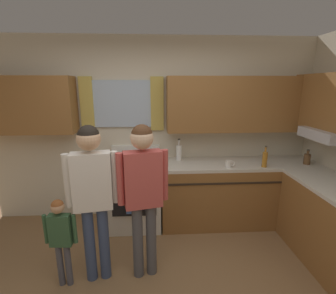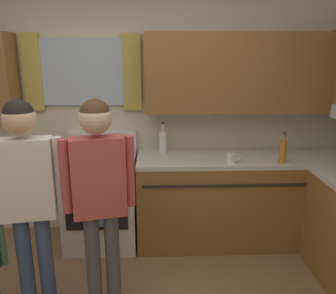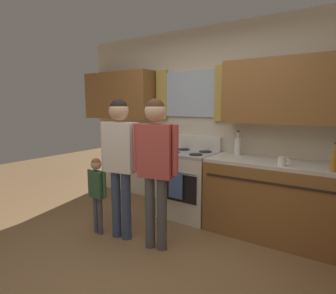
# 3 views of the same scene
# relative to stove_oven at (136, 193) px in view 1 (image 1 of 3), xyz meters

# --- Properties ---
(back_wall_unit) EXTENTS (4.60, 0.42, 2.60)m
(back_wall_unit) POSITION_rel_stove_oven_xyz_m (0.29, 0.27, 0.99)
(back_wall_unit) COLOR beige
(back_wall_unit) RESTS_ON ground
(kitchen_counter_run) EXTENTS (2.17, 1.86, 0.90)m
(kitchen_counter_run) POSITION_rel_stove_oven_xyz_m (1.73, -0.34, -0.02)
(kitchen_counter_run) COLOR brown
(kitchen_counter_run) RESTS_ON ground
(stove_oven) EXTENTS (0.69, 0.67, 1.10)m
(stove_oven) POSITION_rel_stove_oven_xyz_m (0.00, 0.00, 0.00)
(stove_oven) COLOR silver
(stove_oven) RESTS_ON ground
(bottle_milk_white) EXTENTS (0.08, 0.08, 0.31)m
(bottle_milk_white) POSITION_rel_stove_oven_xyz_m (0.62, 0.15, 0.55)
(bottle_milk_white) COLOR white
(bottle_milk_white) RESTS_ON kitchen_counter_run
(bottle_oil_amber) EXTENTS (0.06, 0.06, 0.29)m
(bottle_oil_amber) POSITION_rel_stove_oven_xyz_m (1.71, -0.22, 0.54)
(bottle_oil_amber) COLOR #B27223
(bottle_oil_amber) RESTS_ON kitchen_counter_run
(bottle_squat_brown) EXTENTS (0.08, 0.08, 0.21)m
(bottle_squat_brown) POSITION_rel_stove_oven_xyz_m (2.34, -0.14, 0.51)
(bottle_squat_brown) COLOR brown
(bottle_squat_brown) RESTS_ON kitchen_counter_run
(mug_ceramic_white) EXTENTS (0.13, 0.08, 0.09)m
(mug_ceramic_white) POSITION_rel_stove_oven_xyz_m (1.24, -0.21, 0.48)
(mug_ceramic_white) COLOR white
(mug_ceramic_white) RESTS_ON kitchen_counter_run
(adult_holding_child) EXTENTS (0.49, 0.22, 1.60)m
(adult_holding_child) POSITION_rel_stove_oven_xyz_m (-0.32, -1.01, 0.54)
(adult_holding_child) COLOR #38476B
(adult_holding_child) RESTS_ON ground
(adult_in_plaid) EXTENTS (0.49, 0.23, 1.60)m
(adult_in_plaid) POSITION_rel_stove_oven_xyz_m (0.16, -0.99, 0.54)
(adult_in_plaid) COLOR #4C4C51
(adult_in_plaid) RESTS_ON ground
(small_child) EXTENTS (0.31, 0.12, 0.92)m
(small_child) POSITION_rel_stove_oven_xyz_m (-0.63, -1.09, 0.11)
(small_child) COLOR #4C4C56
(small_child) RESTS_ON ground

